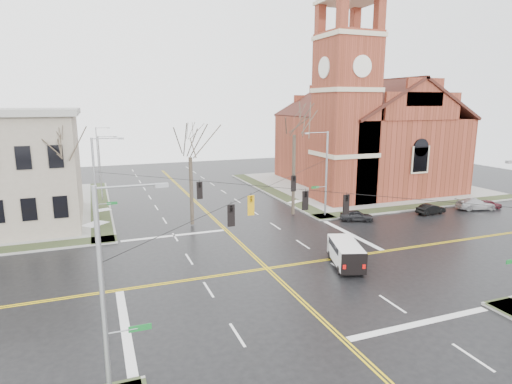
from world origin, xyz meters
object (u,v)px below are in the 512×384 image
object	(u,v)px
tree_nw_far	(64,151)
tree_nw_near	(190,153)
parked_car_a	(357,216)
parked_car_b	(431,209)
parked_car_c	(476,204)
streetlight_north_a	(101,165)
signal_pole_ne	(325,171)
tree_ne	(294,129)
cargo_van	(345,252)
streetlight_north_b	(98,149)
signal_pole_nw	(97,186)
parked_car_d	(488,204)
church	(361,128)
signal_pole_sw	(107,294)

from	to	relation	value
tree_nw_far	tree_nw_near	xyz separation A→B (m)	(11.13, -0.57, -0.52)
parked_car_a	tree_nw_far	world-z (taller)	tree_nw_far
parked_car_b	parked_car_c	world-z (taller)	parked_car_c
streetlight_north_a	parked_car_b	world-z (taller)	streetlight_north_a
signal_pole_ne	tree_ne	xyz separation A→B (m)	(-2.86, 1.66, 4.37)
signal_pole_ne	cargo_van	xyz separation A→B (m)	(-5.57, -12.95, -3.88)
streetlight_north_a	cargo_van	distance (m)	33.88
signal_pole_ne	streetlight_north_b	xyz separation A→B (m)	(-21.97, 36.50, -0.48)
cargo_van	tree_nw_far	bearing A→B (deg)	160.51
streetlight_north_b	cargo_van	bearing A→B (deg)	-71.64
signal_pole_nw	streetlight_north_a	bearing A→B (deg)	87.68
cargo_van	parked_car_b	bearing A→B (deg)	47.66
parked_car_a	parked_car_d	xyz separation A→B (m)	(17.28, -0.98, -0.04)
signal_pole_nw	streetlight_north_a	world-z (taller)	signal_pole_nw
church	tree_nw_far	distance (m)	40.15
tree_nw_far	tree_nw_near	world-z (taller)	tree_nw_far
signal_pole_sw	parked_car_b	bearing A→B (deg)	29.96
parked_car_a	signal_pole_nw	bearing A→B (deg)	106.72
signal_pole_nw	signal_pole_sw	xyz separation A→B (m)	(0.00, -23.00, 0.00)
signal_pole_nw	tree_ne	distance (m)	20.32
tree_nw_near	cargo_van	bearing A→B (deg)	-59.92
parked_car_c	parked_car_a	bearing A→B (deg)	101.96
signal_pole_sw	tree_nw_far	world-z (taller)	tree_nw_far
signal_pole_sw	streetlight_north_a	bearing A→B (deg)	89.03
parked_car_c	tree_nw_far	xyz separation A→B (m)	(-43.04, 5.72, 7.19)
parked_car_c	tree_nw_far	bearing A→B (deg)	97.28
church	parked_car_a	distance (m)	21.02
parked_car_b	tree_nw_far	distance (m)	37.87
signal_pole_sw	streetlight_north_a	distance (m)	39.51
parked_car_c	parked_car_d	world-z (taller)	parked_car_c
tree_nw_near	tree_ne	bearing A→B (deg)	0.17
church	signal_pole_ne	xyz separation A→B (m)	(-13.44, -13.28, -3.48)
church	signal_pole_nw	size ratio (longest dim) A/B	3.06
signal_pole_nw	parked_car_c	world-z (taller)	signal_pole_nw
signal_pole_nw	tree_ne	xyz separation A→B (m)	(19.78, 1.66, 4.37)
streetlight_north_b	streetlight_north_a	bearing A→B (deg)	-90.00
parked_car_a	church	bearing A→B (deg)	-11.79
signal_pole_sw	parked_car_d	distance (m)	46.66
signal_pole_sw	tree_nw_near	bearing A→B (deg)	70.69
parked_car_a	parked_car_d	world-z (taller)	parked_car_a
signal_pole_sw	cargo_van	distance (m)	20.19
signal_pole_sw	parked_car_b	size ratio (longest dim) A/B	2.65
streetlight_north_b	parked_car_b	distance (m)	52.19
signal_pole_ne	tree_ne	distance (m)	5.48
signal_pole_ne	parked_car_b	xyz separation A→B (m)	(11.62, -3.26, -4.39)
parked_car_a	parked_car_c	distance (m)	15.58
signal_pole_ne	signal_pole_nw	world-z (taller)	same
streetlight_north_b	parked_car_a	distance (m)	46.32
parked_car_c	parked_car_b	bearing A→B (deg)	102.44
signal_pole_ne	signal_pole_sw	distance (m)	32.28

